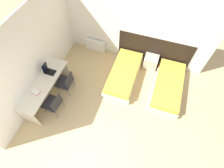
% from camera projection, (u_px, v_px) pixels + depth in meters
% --- Properties ---
extents(ground_plane, '(20.00, 20.00, 0.00)m').
position_uv_depth(ground_plane, '(86.00, 159.00, 4.73)').
color(ground_plane, tan).
extents(wall_back, '(5.47, 0.05, 2.70)m').
position_uv_depth(wall_back, '(130.00, 26.00, 5.70)').
color(wall_back, white).
rests_on(wall_back, ground_plane).
extents(wall_left, '(0.05, 5.01, 2.70)m').
position_uv_depth(wall_left, '(36.00, 53.00, 5.05)').
color(wall_left, white).
rests_on(wall_left, ground_plane).
extents(headboard_panel, '(2.56, 0.03, 1.13)m').
position_uv_depth(headboard_panel, '(154.00, 51.00, 6.17)').
color(headboard_panel, black).
rests_on(headboard_panel, ground_plane).
extents(bed_near_window, '(0.93, 2.02, 0.39)m').
position_uv_depth(bed_near_window, '(124.00, 74.00, 6.08)').
color(bed_near_window, beige).
rests_on(bed_near_window, ground_plane).
extents(bed_near_door, '(0.93, 2.02, 0.39)m').
position_uv_depth(bed_near_door, '(168.00, 86.00, 5.81)').
color(bed_near_door, beige).
rests_on(bed_near_door, ground_plane).
extents(nightstand, '(0.48, 0.41, 0.48)m').
position_uv_depth(nightstand, '(151.00, 62.00, 6.31)').
color(nightstand, beige).
rests_on(nightstand, ground_plane).
extents(radiator, '(0.79, 0.12, 0.46)m').
position_uv_depth(radiator, '(96.00, 45.00, 6.80)').
color(radiator, silver).
rests_on(radiator, ground_plane).
extents(desk, '(0.61, 2.02, 0.73)m').
position_uv_depth(desk, '(45.00, 86.00, 5.35)').
color(desk, beige).
rests_on(desk, ground_plane).
extents(chair_near_laptop, '(0.49, 0.49, 0.84)m').
position_uv_depth(chair_near_laptop, '(66.00, 82.00, 5.55)').
color(chair_near_laptop, '#232328').
rests_on(chair_near_laptop, ground_plane).
extents(chair_near_notebook, '(0.51, 0.51, 0.84)m').
position_uv_depth(chair_near_notebook, '(53.00, 103.00, 5.13)').
color(chair_near_notebook, '#232328').
rests_on(chair_near_notebook, ground_plane).
extents(laptop, '(0.33, 0.23, 0.34)m').
position_uv_depth(laptop, '(48.00, 70.00, 5.40)').
color(laptop, black).
rests_on(laptop, desk).
extents(open_notebook, '(0.30, 0.22, 0.02)m').
position_uv_depth(open_notebook, '(36.00, 92.00, 5.05)').
color(open_notebook, '#B21E1E').
rests_on(open_notebook, desk).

